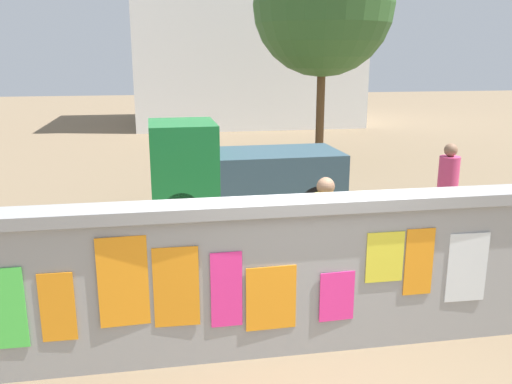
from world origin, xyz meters
TOP-DOWN VIEW (x-y plane):
  - ground at (0.00, 8.00)m, footprint 60.00×60.00m
  - poster_wall at (-0.01, -0.00)m, footprint 8.08×0.42m
  - auto_rickshaw_truck at (-0.04, 4.91)m, footprint 3.63×1.57m
  - motorcycle at (-1.21, 1.50)m, footprint 1.87×0.68m
  - bicycle_far at (2.54, 1.42)m, footprint 1.71×0.44m
  - person_walking at (0.52, 1.02)m, footprint 0.41×0.41m
  - person_bystander at (3.32, 3.10)m, footprint 0.47×0.47m
  - tree_roadside at (3.17, 10.14)m, footprint 3.94×3.94m
  - building_background at (2.38, 19.75)m, footprint 9.88×6.65m

SIDE VIEW (x-z plane):
  - ground at x=0.00m, z-range 0.00..0.00m
  - bicycle_far at x=2.54m, z-range -0.11..0.84m
  - motorcycle at x=-1.21m, z-range 0.03..0.90m
  - poster_wall at x=-0.01m, z-range 0.02..1.68m
  - auto_rickshaw_truck at x=-0.04m, z-range -0.02..1.83m
  - person_walking at x=0.52m, z-range 0.18..1.80m
  - person_bystander at x=3.32m, z-range 0.18..1.80m
  - building_background at x=2.38m, z-range 0.02..7.75m
  - tree_roadside at x=3.17m, z-range 1.20..7.56m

